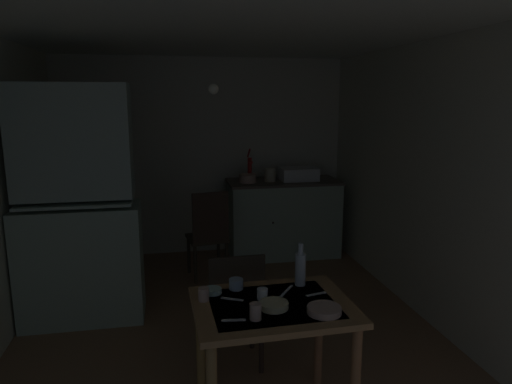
{
  "coord_description": "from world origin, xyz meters",
  "views": [
    {
      "loc": [
        -0.44,
        -3.55,
        1.9
      ],
      "look_at": [
        0.24,
        -0.04,
        1.18
      ],
      "focal_mm": 32.4,
      "sensor_mm": 36.0,
      "label": 1
    }
  ],
  "objects_px": {
    "mug_tall": "(236,284)",
    "glass_bottle": "(300,268)",
    "hand_pump": "(250,167)",
    "sink_basin": "(298,174)",
    "serving_bowl_wide": "(274,305)",
    "mixing_bowl_counter": "(248,178)",
    "dining_table": "(273,323)",
    "chair_far_side": "(235,305)",
    "hutch_cabinet": "(78,214)",
    "chair_by_counter": "(208,234)"
  },
  "relations": [
    {
      "from": "chair_far_side",
      "to": "glass_bottle",
      "type": "height_order",
      "value": "glass_bottle"
    },
    {
      "from": "sink_basin",
      "to": "mixing_bowl_counter",
      "type": "xyz_separation_m",
      "value": [
        -0.63,
        -0.05,
        -0.03
      ]
    },
    {
      "from": "mixing_bowl_counter",
      "to": "chair_by_counter",
      "type": "bearing_deg",
      "value": -132.04
    },
    {
      "from": "mixing_bowl_counter",
      "to": "dining_table",
      "type": "bearing_deg",
      "value": -97.04
    },
    {
      "from": "hand_pump",
      "to": "mixing_bowl_counter",
      "type": "height_order",
      "value": "hand_pump"
    },
    {
      "from": "hutch_cabinet",
      "to": "sink_basin",
      "type": "relative_size",
      "value": 4.61
    },
    {
      "from": "hutch_cabinet",
      "to": "sink_basin",
      "type": "bearing_deg",
      "value": 30.06
    },
    {
      "from": "chair_by_counter",
      "to": "serving_bowl_wide",
      "type": "relative_size",
      "value": 5.84
    },
    {
      "from": "chair_far_side",
      "to": "glass_bottle",
      "type": "relative_size",
      "value": 3.19
    },
    {
      "from": "dining_table",
      "to": "glass_bottle",
      "type": "height_order",
      "value": "glass_bottle"
    },
    {
      "from": "mug_tall",
      "to": "glass_bottle",
      "type": "bearing_deg",
      "value": -2.06
    },
    {
      "from": "dining_table",
      "to": "chair_far_side",
      "type": "bearing_deg",
      "value": 103.48
    },
    {
      "from": "mug_tall",
      "to": "hutch_cabinet",
      "type": "bearing_deg",
      "value": 130.63
    },
    {
      "from": "hand_pump",
      "to": "chair_far_side",
      "type": "height_order",
      "value": "hand_pump"
    },
    {
      "from": "hutch_cabinet",
      "to": "glass_bottle",
      "type": "distance_m",
      "value": 2.06
    },
    {
      "from": "serving_bowl_wide",
      "to": "sink_basin",
      "type": "bearing_deg",
      "value": 71.51
    },
    {
      "from": "serving_bowl_wide",
      "to": "mug_tall",
      "type": "xyz_separation_m",
      "value": [
        -0.17,
        0.3,
        0.01
      ]
    },
    {
      "from": "sink_basin",
      "to": "glass_bottle",
      "type": "xyz_separation_m",
      "value": [
        -0.76,
        -2.69,
        -0.15
      ]
    },
    {
      "from": "mug_tall",
      "to": "glass_bottle",
      "type": "height_order",
      "value": "glass_bottle"
    },
    {
      "from": "hand_pump",
      "to": "chair_by_counter",
      "type": "xyz_separation_m",
      "value": [
        -0.57,
        -0.68,
        -0.6
      ]
    },
    {
      "from": "dining_table",
      "to": "chair_far_side",
      "type": "distance_m",
      "value": 0.62
    },
    {
      "from": "sink_basin",
      "to": "mixing_bowl_counter",
      "type": "relative_size",
      "value": 2.15
    },
    {
      "from": "chair_far_side",
      "to": "mug_tall",
      "type": "xyz_separation_m",
      "value": [
        -0.04,
        -0.34,
        0.3
      ]
    },
    {
      "from": "hand_pump",
      "to": "mug_tall",
      "type": "height_order",
      "value": "hand_pump"
    },
    {
      "from": "hand_pump",
      "to": "mug_tall",
      "type": "bearing_deg",
      "value": -101.95
    },
    {
      "from": "hutch_cabinet",
      "to": "mug_tall",
      "type": "relative_size",
      "value": 23.06
    },
    {
      "from": "hutch_cabinet",
      "to": "hand_pump",
      "type": "relative_size",
      "value": 5.21
    },
    {
      "from": "sink_basin",
      "to": "mug_tall",
      "type": "height_order",
      "value": "sink_basin"
    },
    {
      "from": "serving_bowl_wide",
      "to": "mug_tall",
      "type": "bearing_deg",
      "value": 119.03
    },
    {
      "from": "hand_pump",
      "to": "glass_bottle",
      "type": "xyz_separation_m",
      "value": [
        -0.17,
        -2.74,
        -0.25
      ]
    },
    {
      "from": "chair_far_side",
      "to": "chair_by_counter",
      "type": "height_order",
      "value": "chair_by_counter"
    },
    {
      "from": "mug_tall",
      "to": "glass_bottle",
      "type": "distance_m",
      "value": 0.42
    },
    {
      "from": "serving_bowl_wide",
      "to": "chair_far_side",
      "type": "bearing_deg",
      "value": 101.58
    },
    {
      "from": "mug_tall",
      "to": "chair_far_side",
      "type": "bearing_deg",
      "value": 83.55
    },
    {
      "from": "chair_by_counter",
      "to": "sink_basin",
      "type": "bearing_deg",
      "value": 28.6
    },
    {
      "from": "chair_by_counter",
      "to": "glass_bottle",
      "type": "height_order",
      "value": "glass_bottle"
    },
    {
      "from": "mug_tall",
      "to": "glass_bottle",
      "type": "relative_size",
      "value": 0.32
    },
    {
      "from": "mug_tall",
      "to": "dining_table",
      "type": "bearing_deg",
      "value": -54.37
    },
    {
      "from": "hutch_cabinet",
      "to": "glass_bottle",
      "type": "bearing_deg",
      "value": -41.01
    },
    {
      "from": "hutch_cabinet",
      "to": "chair_by_counter",
      "type": "distance_m",
      "value": 1.43
    },
    {
      "from": "hand_pump",
      "to": "chair_far_side",
      "type": "bearing_deg",
      "value": -102.71
    },
    {
      "from": "hutch_cabinet",
      "to": "hand_pump",
      "type": "xyz_separation_m",
      "value": [
        1.72,
        1.38,
        0.15
      ]
    },
    {
      "from": "dining_table",
      "to": "glass_bottle",
      "type": "distance_m",
      "value": 0.4
    },
    {
      "from": "mixing_bowl_counter",
      "to": "sink_basin",
      "type": "bearing_deg",
      "value": 4.51
    },
    {
      "from": "hand_pump",
      "to": "hutch_cabinet",
      "type": "bearing_deg",
      "value": -141.23
    },
    {
      "from": "hand_pump",
      "to": "mug_tall",
      "type": "distance_m",
      "value": 2.8
    },
    {
      "from": "dining_table",
      "to": "chair_far_side",
      "type": "height_order",
      "value": "chair_far_side"
    },
    {
      "from": "chair_by_counter",
      "to": "glass_bottle",
      "type": "bearing_deg",
      "value": -79.04
    },
    {
      "from": "sink_basin",
      "to": "serving_bowl_wide",
      "type": "distance_m",
      "value": 3.15
    },
    {
      "from": "serving_bowl_wide",
      "to": "hutch_cabinet",
      "type": "bearing_deg",
      "value": 128.72
    }
  ]
}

